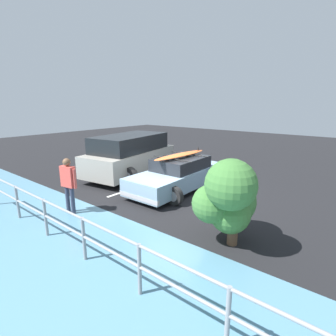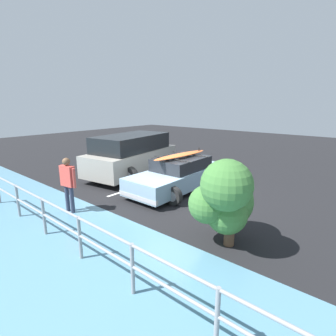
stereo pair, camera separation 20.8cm
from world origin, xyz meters
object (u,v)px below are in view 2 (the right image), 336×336
object	(u,v)px
sedan_car	(179,174)
suv_car	(132,155)
bush_near_left	(224,200)
person_bystander	(68,180)

from	to	relation	value
sedan_car	suv_car	size ratio (longest dim) A/B	0.91
sedan_car	bush_near_left	distance (m)	4.08
suv_car	person_bystander	xyz separation A→B (m)	(-1.63, 3.99, 0.05)
sedan_car	bush_near_left	world-z (taller)	bush_near_left
bush_near_left	sedan_car	bearing A→B (deg)	-37.83
sedan_car	suv_car	distance (m)	2.84
suv_car	bush_near_left	bearing A→B (deg)	155.96
person_bystander	bush_near_left	size ratio (longest dim) A/B	0.79
person_bystander	bush_near_left	xyz separation A→B (m)	(-4.38, -1.31, 0.08)
person_bystander	bush_near_left	bearing A→B (deg)	-163.36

